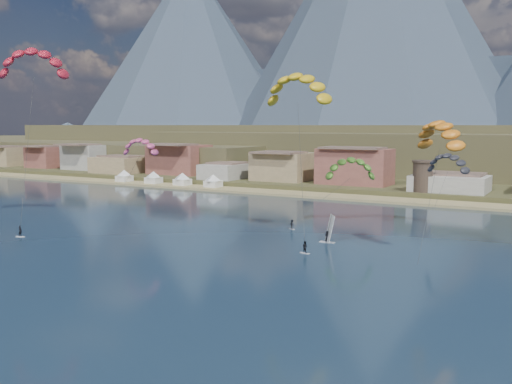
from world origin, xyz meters
TOP-DOWN VIEW (x-y plane):
  - ground at (0.00, 0.00)m, footprint 2400.00×2400.00m
  - beach at (0.00, 106.00)m, footprint 2200.00×12.00m
  - town at (-40.00, 122.00)m, footprint 400.00×24.00m
  - watchtower at (5.00, 114.00)m, footprint 5.82×5.82m
  - beach_tents at (-76.25, 106.00)m, footprint 43.40×6.40m
  - kitesurfer_red at (-53.69, 36.23)m, footprint 17.10×18.78m
  - kitesurfer_yellow at (-1.28, 49.01)m, footprint 14.29×14.78m
  - kitesurfer_green at (1.79, 67.03)m, footprint 13.75×16.35m
  - distant_kite_pink at (-39.90, 51.69)m, footprint 8.70×6.49m
  - distant_kite_dark at (19.53, 73.98)m, footprint 9.53×6.96m
  - distant_kite_orange at (23.85, 46.10)m, footprint 9.87×10.02m
  - windsurfer at (5.46, 47.42)m, footprint 2.70×2.93m

SIDE VIEW (x-z plane):
  - ground at x=0.00m, z-range 0.00..0.00m
  - beach at x=0.00m, z-range -0.20..0.70m
  - windsurfer at x=5.46m, z-range -0.87..3.92m
  - beach_tents at x=-76.25m, z-range 1.21..6.21m
  - watchtower at x=5.00m, z-range 2.07..10.67m
  - town at x=-40.00m, z-range 2.00..14.00m
  - kitesurfer_green at x=1.79m, z-range 3.34..20.59m
  - distant_kite_dark at x=19.53m, z-range 5.04..21.47m
  - distant_kite_pink at x=-39.90m, z-range 6.66..25.47m
  - distant_kite_orange at x=23.85m, z-range 8.10..30.42m
  - kitesurfer_yellow at x=-1.28m, z-range 11.64..42.49m
  - kitesurfer_red at x=-53.69m, z-range 14.54..51.80m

